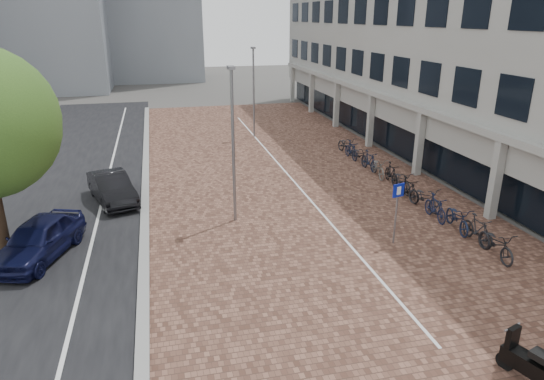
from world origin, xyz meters
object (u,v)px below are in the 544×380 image
Objects in this scene: car_navy at (39,239)px; parking_sign at (397,204)px; car_dark at (112,188)px; scooter_mid at (536,364)px.

car_navy is 1.76× the size of parking_sign.
scooter_mid is (10.00, -14.28, -0.05)m from car_dark.
parking_sign reaches higher than car_dark.
parking_sign reaches higher than scooter_mid.
car_navy is 12.57m from parking_sign.
scooter_mid is at bearing -17.58° from car_navy.
car_dark is at bearing 106.52° from scooter_mid.
car_navy reaches higher than scooter_mid.
scooter_mid is at bearing -107.72° from parking_sign.
car_dark reaches higher than scooter_mid.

